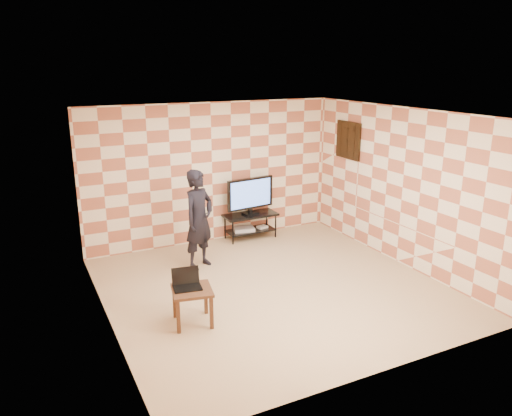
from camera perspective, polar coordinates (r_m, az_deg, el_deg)
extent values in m
plane|color=tan|center=(7.93, 1.95, -9.11)|extent=(5.00, 5.00, 0.00)
cube|color=beige|center=(9.65, -5.03, 3.98)|extent=(5.00, 0.02, 2.70)
cube|color=beige|center=(5.50, 14.58, -6.14)|extent=(5.00, 0.02, 2.70)
cube|color=beige|center=(6.68, -17.19, -2.33)|extent=(0.02, 5.00, 2.70)
cube|color=beige|center=(8.88, 16.41, 2.28)|extent=(0.02, 5.00, 2.70)
cube|color=white|center=(7.20, 2.16, 10.70)|extent=(5.00, 5.00, 0.02)
cube|color=black|center=(9.91, 10.50, 7.62)|extent=(0.04, 0.72, 0.72)
cube|color=black|center=(9.91, 10.50, 7.62)|extent=(0.04, 0.03, 0.68)
cube|color=black|center=(9.91, 10.50, 7.62)|extent=(0.04, 0.68, 0.03)
cube|color=black|center=(9.93, -0.65, -0.80)|extent=(1.07, 0.48, 0.04)
cube|color=black|center=(10.03, -0.64, -2.55)|extent=(0.96, 0.43, 0.03)
cylinder|color=black|center=(9.65, -2.66, -2.77)|extent=(0.03, 0.03, 0.50)
cylinder|color=black|center=(9.98, -3.55, -2.13)|extent=(0.03, 0.03, 0.50)
cylinder|color=black|center=(10.04, 2.25, -2.00)|extent=(0.03, 0.03, 0.50)
cylinder|color=black|center=(10.36, 1.24, -1.40)|extent=(0.03, 0.03, 0.50)
cube|color=black|center=(9.92, -0.65, -0.60)|extent=(0.32, 0.23, 0.03)
cube|color=black|center=(9.90, -0.65, -0.28)|extent=(0.08, 0.06, 0.09)
cube|color=black|center=(9.81, -0.65, 1.69)|extent=(1.01, 0.19, 0.62)
cube|color=#4E79DC|center=(9.77, -0.59, 1.64)|extent=(0.90, 0.12, 0.53)
cube|color=silver|center=(9.95, -1.42, -2.43)|extent=(0.46, 0.37, 0.07)
cube|color=silver|center=(10.11, 0.72, -2.18)|extent=(0.22, 0.18, 0.04)
cube|color=#321E12|center=(6.79, -7.33, -9.32)|extent=(0.61, 0.61, 0.04)
cube|color=#321E12|center=(6.69, -8.87, -12.21)|extent=(0.06, 0.06, 0.46)
cube|color=#321E12|center=(7.07, -9.29, -10.56)|extent=(0.06, 0.06, 0.46)
cube|color=#321E12|center=(6.74, -5.11, -11.84)|extent=(0.06, 0.06, 0.46)
cube|color=#321E12|center=(7.12, -5.76, -10.23)|extent=(0.06, 0.06, 0.46)
cube|color=black|center=(6.81, -7.85, -9.00)|extent=(0.41, 0.32, 0.02)
cube|color=black|center=(6.87, -8.08, -7.65)|extent=(0.38, 0.12, 0.24)
imported|color=black|center=(8.48, -6.53, -1.29)|extent=(0.74, 0.66, 1.71)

